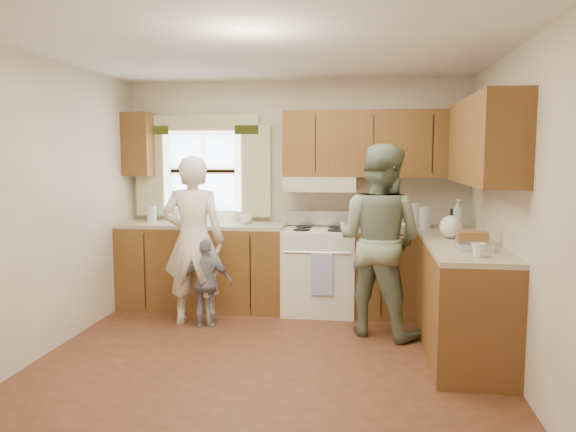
# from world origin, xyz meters

# --- Properties ---
(room) EXTENTS (3.80, 3.80, 3.80)m
(room) POSITION_xyz_m (0.00, 0.00, 1.25)
(room) COLOR #4E2718
(room) RESTS_ON ground
(kitchen_fixtures) EXTENTS (3.80, 2.25, 2.15)m
(kitchen_fixtures) POSITION_xyz_m (0.61, 1.08, 0.84)
(kitchen_fixtures) COLOR #452A0E
(kitchen_fixtures) RESTS_ON ground
(stove) EXTENTS (0.76, 0.67, 1.07)m
(stove) POSITION_xyz_m (0.30, 1.44, 0.47)
(stove) COLOR silver
(stove) RESTS_ON ground
(woman_left) EXTENTS (0.65, 0.45, 1.68)m
(woman_left) POSITION_xyz_m (-0.91, 0.84, 0.84)
(woman_left) COLOR silver
(woman_left) RESTS_ON ground
(woman_right) EXTENTS (1.08, 0.99, 1.79)m
(woman_right) POSITION_xyz_m (0.91, 0.77, 0.89)
(woman_right) COLOR #264428
(woman_right) RESTS_ON ground
(child) EXTENTS (0.54, 0.30, 0.87)m
(child) POSITION_xyz_m (-0.76, 0.77, 0.43)
(child) COLOR gray
(child) RESTS_ON ground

